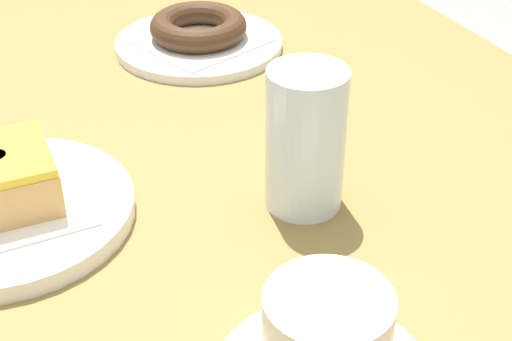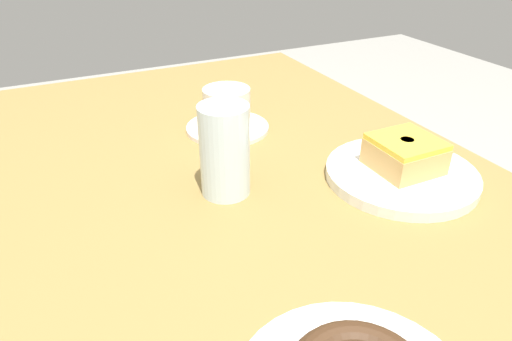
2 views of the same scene
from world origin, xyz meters
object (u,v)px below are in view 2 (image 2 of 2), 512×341
object	(u,v)px
donut_glazed_square	(405,154)
coffee_cup	(227,112)
water_glass	(225,151)
plate_glazed_square	(401,174)

from	to	relation	value
donut_glazed_square	coffee_cup	world-z (taller)	coffee_cup
water_glass	coffee_cup	xyz separation A→B (m)	(-0.19, 0.08, -0.03)
water_glass	coffee_cup	world-z (taller)	water_glass
plate_glazed_square	donut_glazed_square	distance (m)	0.03
donut_glazed_square	coffee_cup	distance (m)	0.31
plate_glazed_square	water_glass	world-z (taller)	water_glass
plate_glazed_square	coffee_cup	distance (m)	0.31
donut_glazed_square	water_glass	distance (m)	0.25
donut_glazed_square	water_glass	xyz separation A→B (m)	(-0.08, -0.24, 0.02)
donut_glazed_square	water_glass	size ratio (longest dim) A/B	0.68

